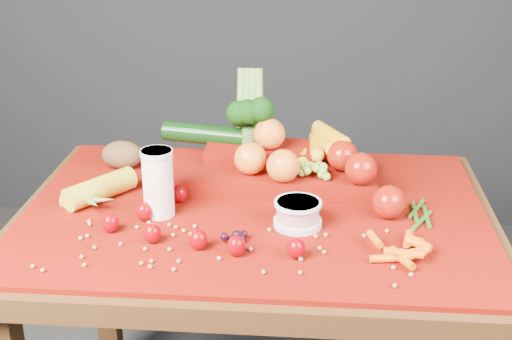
# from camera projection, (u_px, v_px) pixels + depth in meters

# --- Properties ---
(table) EXTENTS (1.10, 0.80, 0.75)m
(table) POSITION_uv_depth(u_px,v_px,m) (255.00, 249.00, 1.68)
(table) COLOR #3C1E0D
(table) RESTS_ON ground
(red_cloth) EXTENTS (1.05, 0.75, 0.01)m
(red_cloth) POSITION_uv_depth(u_px,v_px,m) (255.00, 211.00, 1.64)
(red_cloth) COLOR #700E03
(red_cloth) RESTS_ON table
(milk_glass) EXTENTS (0.07, 0.07, 0.16)m
(milk_glass) POSITION_uv_depth(u_px,v_px,m) (158.00, 181.00, 1.58)
(milk_glass) COLOR white
(milk_glass) RESTS_ON red_cloth
(yogurt_bowl) EXTENTS (0.11, 0.11, 0.06)m
(yogurt_bowl) POSITION_uv_depth(u_px,v_px,m) (298.00, 213.00, 1.55)
(yogurt_bowl) COLOR silver
(yogurt_bowl) RESTS_ON red_cloth
(strawberry_scatter) EXTENTS (0.44, 0.28, 0.05)m
(strawberry_scatter) POSITION_uv_depth(u_px,v_px,m) (186.00, 226.00, 1.50)
(strawberry_scatter) COLOR #810002
(strawberry_scatter) RESTS_ON red_cloth
(dark_grape_cluster) EXTENTS (0.06, 0.05, 0.03)m
(dark_grape_cluster) POSITION_uv_depth(u_px,v_px,m) (235.00, 237.00, 1.48)
(dark_grape_cluster) COLOR black
(dark_grape_cluster) RESTS_ON red_cloth
(soybean_scatter) EXTENTS (0.84, 0.24, 0.01)m
(soybean_scatter) POSITION_uv_depth(u_px,v_px,m) (247.00, 249.00, 1.45)
(soybean_scatter) COLOR #AE7B4A
(soybean_scatter) RESTS_ON red_cloth
(corn_ear) EXTENTS (0.25, 0.26, 0.06)m
(corn_ear) POSITION_uv_depth(u_px,v_px,m) (92.00, 197.00, 1.64)
(corn_ear) COLOR gold
(corn_ear) RESTS_ON red_cloth
(potato) EXTENTS (0.11, 0.08, 0.07)m
(potato) POSITION_uv_depth(u_px,v_px,m) (122.00, 155.00, 1.85)
(potato) COLOR #4E331B
(potato) RESTS_ON red_cloth
(baby_carrot_pile) EXTENTS (0.18, 0.17, 0.03)m
(baby_carrot_pile) POSITION_uv_depth(u_px,v_px,m) (399.00, 248.00, 1.43)
(baby_carrot_pile) COLOR #DE5807
(baby_carrot_pile) RESTS_ON red_cloth
(green_bean_pile) EXTENTS (0.14, 0.12, 0.01)m
(green_bean_pile) POSITION_uv_depth(u_px,v_px,m) (422.00, 215.00, 1.60)
(green_bean_pile) COLOR #255613
(green_bean_pile) RESTS_ON red_cloth
(produce_mound) EXTENTS (0.60, 0.35, 0.27)m
(produce_mound) POSITION_uv_depth(u_px,v_px,m) (277.00, 160.00, 1.75)
(produce_mound) COLOR #700E03
(produce_mound) RESTS_ON red_cloth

